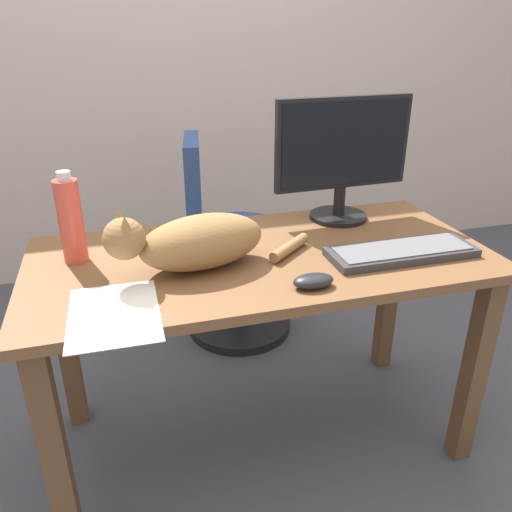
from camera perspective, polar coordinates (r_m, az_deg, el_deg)
name	(u,v)px	position (r m, az deg, el deg)	size (l,w,h in m)	color
ground_plane	(260,435)	(1.92, 0.50, -19.48)	(8.00, 8.00, 0.00)	#474C56
back_wall	(177,32)	(2.87, -8.88, 23.68)	(6.00, 0.04, 2.60)	beige
desk	(261,286)	(1.56, 0.58, -3.43)	(1.36, 0.65, 0.71)	brown
office_chair	(227,254)	(2.28, -3.24, 0.25)	(0.49, 0.48, 0.91)	black
monitor	(343,155)	(1.75, 9.75, 11.18)	(0.48, 0.20, 0.41)	black
keyboard	(402,252)	(1.55, 16.08, 0.46)	(0.44, 0.15, 0.03)	#333338
cat	(195,241)	(1.40, -6.93, 1.66)	(0.61, 0.25, 0.20)	olive
computer_mouse	(313,281)	(1.32, 6.47, -2.80)	(0.11, 0.06, 0.04)	#232328
paper_sheet	(114,314)	(1.25, -15.70, -6.27)	(0.21, 0.30, 0.00)	white
water_bottle	(71,220)	(1.51, -20.16, 3.79)	(0.07, 0.07, 0.26)	#D84C3D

